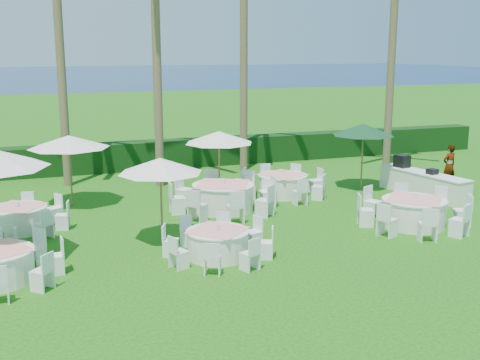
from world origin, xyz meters
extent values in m
plane|color=#10540E|center=(0.00, 0.00, 0.00)|extent=(120.00, 120.00, 0.00)
cube|color=black|center=(0.00, 12.00, 0.60)|extent=(34.00, 1.00, 1.20)
plane|color=#071C4E|center=(0.00, 102.00, 0.00)|extent=(260.00, 260.00, 0.00)
cube|color=white|center=(-4.11, 0.35, 0.42)|extent=(0.41, 0.41, 0.84)
cube|color=white|center=(-4.52, 1.22, 0.42)|extent=(0.55, 0.55, 0.84)
cube|color=white|center=(-4.42, -0.56, 0.42)|extent=(0.55, 0.55, 0.84)
cylinder|color=white|center=(-0.21, 0.17, 0.33)|extent=(1.53, 1.53, 0.66)
cylinder|color=white|center=(-0.21, 0.17, 0.67)|extent=(1.59, 1.59, 0.03)
cube|color=pink|center=(-0.21, 0.17, 0.70)|extent=(1.74, 1.74, 0.01)
cylinder|color=silver|center=(-0.21, 0.17, 0.78)|extent=(0.11, 0.11, 0.14)
cube|color=white|center=(0.90, 0.60, 0.40)|extent=(0.48, 0.48, 0.80)
cube|color=white|center=(0.27, 1.26, 0.40)|extent=(0.49, 0.49, 0.80)
cube|color=white|center=(-0.65, 1.28, 0.40)|extent=(0.48, 0.48, 0.80)
cube|color=white|center=(-1.30, 0.64, 0.40)|extent=(0.49, 0.49, 0.80)
cube|color=white|center=(-1.32, -0.27, 0.40)|extent=(0.48, 0.48, 0.80)
cube|color=white|center=(-0.69, -0.93, 0.40)|extent=(0.49, 0.49, 0.80)
cube|color=white|center=(0.23, -0.95, 0.40)|extent=(0.48, 0.48, 0.80)
cube|color=white|center=(0.88, -0.31, 0.40)|extent=(0.49, 0.49, 0.80)
cylinder|color=white|center=(6.02, 0.79, 0.39)|extent=(1.80, 1.80, 0.78)
cylinder|color=white|center=(6.02, 0.79, 0.79)|extent=(1.88, 1.88, 0.03)
cube|color=pink|center=(6.02, 0.79, 0.82)|extent=(2.06, 2.06, 0.01)
cylinder|color=silver|center=(6.02, 0.79, 0.90)|extent=(0.13, 0.13, 0.17)
cube|color=white|center=(7.30, 1.37, 0.47)|extent=(0.58, 0.58, 0.94)
cube|color=white|center=(6.52, 2.11, 0.47)|extent=(0.57, 0.57, 0.94)
cube|color=white|center=(5.44, 2.07, 0.47)|extent=(0.58, 0.58, 0.94)
cube|color=white|center=(4.70, 1.29, 0.47)|extent=(0.57, 0.57, 0.94)
cube|color=white|center=(4.73, 0.21, 0.47)|extent=(0.58, 0.58, 0.94)
cube|color=white|center=(5.52, -0.53, 0.47)|extent=(0.57, 0.57, 0.94)
cube|color=white|center=(6.60, -0.50, 0.47)|extent=(0.58, 0.58, 0.94)
cube|color=white|center=(7.34, 0.29, 0.47)|extent=(0.57, 0.57, 0.94)
cylinder|color=white|center=(-4.91, 4.20, 0.34)|extent=(1.56, 1.56, 0.68)
cylinder|color=white|center=(-4.91, 4.20, 0.69)|extent=(1.63, 1.63, 0.03)
cube|color=pink|center=(-4.91, 4.20, 0.71)|extent=(1.75, 1.75, 0.01)
cylinder|color=silver|center=(-4.91, 4.20, 0.80)|extent=(0.11, 0.11, 0.14)
cube|color=white|center=(-3.89, 4.87, 0.41)|extent=(0.53, 0.53, 0.81)
cube|color=white|center=(-4.66, 5.39, 0.41)|extent=(0.45, 0.45, 0.81)
cube|color=white|center=(-5.16, 3.00, 0.41)|extent=(0.45, 0.45, 0.81)
cube|color=white|center=(-4.24, 3.18, 0.41)|extent=(0.53, 0.53, 0.81)
cube|color=white|center=(-3.72, 3.95, 0.41)|extent=(0.45, 0.45, 0.81)
cylinder|color=white|center=(1.30, 4.36, 0.42)|extent=(1.92, 1.92, 0.83)
cylinder|color=white|center=(1.30, 4.36, 0.84)|extent=(2.00, 2.00, 0.03)
cube|color=pink|center=(1.30, 4.36, 0.87)|extent=(2.08, 2.08, 0.01)
cylinder|color=silver|center=(1.30, 4.36, 0.95)|extent=(0.13, 0.13, 0.18)
cube|color=white|center=(2.44, 5.34, 0.50)|extent=(0.66, 0.66, 1.00)
cube|color=white|center=(1.41, 5.86, 0.50)|extent=(0.50, 0.50, 1.00)
cube|color=white|center=(0.32, 5.50, 0.50)|extent=(0.66, 0.66, 1.00)
cube|color=white|center=(-0.19, 4.47, 0.50)|extent=(0.50, 0.50, 1.00)
cube|color=white|center=(0.17, 3.38, 0.50)|extent=(0.66, 0.66, 1.00)
cube|color=white|center=(1.20, 2.87, 0.50)|extent=(0.50, 0.50, 1.00)
cube|color=white|center=(2.29, 3.23, 0.50)|extent=(0.66, 0.66, 1.00)
cube|color=white|center=(2.80, 4.25, 0.50)|extent=(0.50, 0.50, 1.00)
cylinder|color=white|center=(3.89, 5.51, 0.37)|extent=(1.69, 1.69, 0.73)
cylinder|color=white|center=(3.89, 5.51, 0.74)|extent=(1.76, 1.76, 0.03)
cube|color=pink|center=(3.89, 5.51, 0.77)|extent=(1.81, 1.81, 0.01)
cylinder|color=silver|center=(3.89, 5.51, 0.85)|extent=(0.12, 0.12, 0.16)
cube|color=white|center=(5.21, 5.56, 0.44)|extent=(0.43, 0.43, 0.88)
cube|color=white|center=(4.79, 6.47, 0.44)|extent=(0.58, 0.58, 0.88)
cube|color=white|center=(3.85, 6.83, 0.44)|extent=(0.43, 0.43, 0.88)
cube|color=white|center=(2.93, 6.41, 0.44)|extent=(0.58, 0.58, 0.88)
cube|color=white|center=(2.57, 5.46, 0.44)|extent=(0.43, 0.43, 0.88)
cube|color=white|center=(2.99, 4.54, 0.44)|extent=(0.58, 0.58, 0.88)
cube|color=white|center=(3.94, 4.19, 0.44)|extent=(0.43, 0.43, 0.88)
cube|color=white|center=(4.86, 4.61, 0.44)|extent=(0.58, 0.58, 0.88)
cylinder|color=brown|center=(-1.28, 1.73, 1.12)|extent=(0.05, 0.05, 2.23)
cone|color=white|center=(-1.28, 1.73, 2.12)|extent=(2.24, 2.24, 0.40)
sphere|color=brown|center=(-1.28, 1.73, 2.26)|extent=(0.09, 0.09, 0.09)
cylinder|color=brown|center=(-3.24, 6.60, 1.13)|extent=(0.05, 0.05, 2.27)
cone|color=white|center=(-3.24, 6.60, 2.15)|extent=(2.64, 2.64, 0.41)
sphere|color=brown|center=(-3.24, 6.60, 2.29)|extent=(0.09, 0.09, 0.09)
cylinder|color=brown|center=(1.65, 5.84, 1.14)|extent=(0.05, 0.05, 2.28)
cone|color=white|center=(1.65, 5.84, 2.16)|extent=(2.36, 2.36, 0.41)
sphere|color=brown|center=(1.65, 5.84, 2.30)|extent=(0.09, 0.09, 0.09)
cylinder|color=brown|center=(7.04, 5.45, 1.18)|extent=(0.06, 0.06, 2.35)
cone|color=#113F20|center=(7.04, 5.45, 2.23)|extent=(2.28, 2.28, 0.42)
sphere|color=brown|center=(7.04, 5.45, 2.38)|extent=(0.09, 0.09, 0.09)
cube|color=white|center=(8.59, 3.83, 0.41)|extent=(1.38, 3.69, 0.81)
cube|color=white|center=(8.59, 3.83, 0.83)|extent=(1.43, 3.74, 0.04)
cube|color=black|center=(8.39, 4.90, 1.08)|extent=(0.49, 0.56, 0.45)
cube|color=black|center=(8.66, 3.48, 0.94)|extent=(0.37, 0.37, 0.18)
imported|color=gray|center=(10.47, 4.84, 0.79)|extent=(0.62, 0.44, 1.58)
cylinder|color=brown|center=(-3.15, 9.79, 4.54)|extent=(0.32, 0.32, 9.07)
cylinder|color=brown|center=(0.16, 8.55, 5.43)|extent=(0.32, 0.32, 10.87)
cylinder|color=brown|center=(4.20, 10.37, 4.68)|extent=(0.32, 0.32, 9.36)
cylinder|color=brown|center=(9.91, 8.20, 4.25)|extent=(0.32, 0.32, 8.51)
camera|label=1|loc=(-4.52, -13.50, 5.11)|focal=45.00mm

